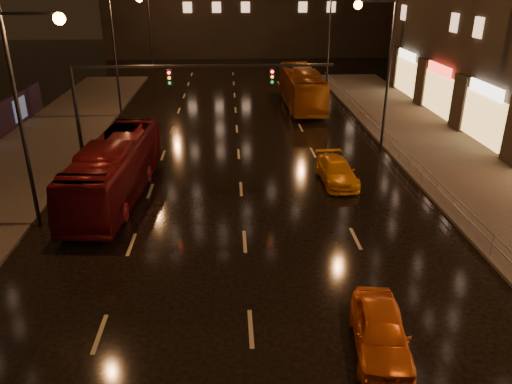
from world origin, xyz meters
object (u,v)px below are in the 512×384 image
bus_curb (301,88)px  taxi_far (337,171)px  taxi_near (381,331)px  bus_red (115,169)px

bus_curb → taxi_far: bus_curb is taller
bus_curb → taxi_far: 18.47m
bus_curb → taxi_near: size_ratio=2.92×
taxi_near → bus_red: bearing=138.1°
bus_red → bus_curb: bearing=61.9°
taxi_near → bus_curb: bearing=94.3°
bus_red → taxi_far: bearing=11.0°
bus_red → taxi_far: bus_red is taller
taxi_near → taxi_far: bearing=91.8°
bus_red → taxi_near: bearing=-45.3°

